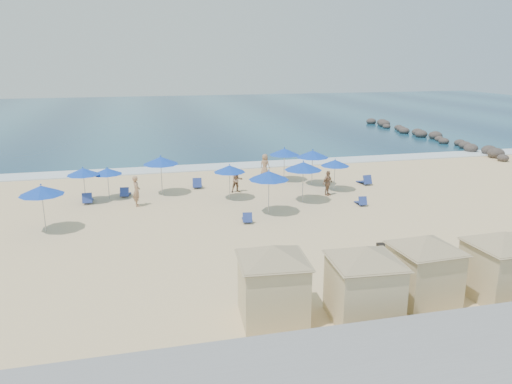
{
  "coord_description": "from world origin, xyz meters",
  "views": [
    {
      "loc": [
        -7.62,
        -24.08,
        8.72
      ],
      "look_at": [
        -0.91,
        3.0,
        1.17
      ],
      "focal_mm": 35.0,
      "sensor_mm": 36.0,
      "label": 1
    }
  ],
  "objects_px": {
    "umbrella_6": "(313,154)",
    "beachgoer_3": "(265,165)",
    "umbrella_3": "(161,161)",
    "umbrella_8": "(284,152)",
    "umbrella_7": "(303,166)",
    "cabana_0": "(273,273)",
    "umbrella_9": "(335,163)",
    "umbrella_0": "(83,172)",
    "cabana_3": "(501,256)",
    "cabana_1": "(365,274)",
    "umbrella_2": "(107,171)",
    "umbrella_4": "(229,169)",
    "cabana_2": "(425,260)",
    "umbrella_5": "(269,175)",
    "beachgoer_2": "(328,183)",
    "rock_jetty": "(426,135)",
    "umbrella_1": "(41,190)",
    "beachgoer_0": "(136,191)",
    "trash_bin": "(388,254)",
    "beachgoer_1": "(237,180)"
  },
  "relations": [
    {
      "from": "beachgoer_0",
      "to": "cabana_3",
      "type": "bearing_deg",
      "value": -147.9
    },
    {
      "from": "cabana_1",
      "to": "umbrella_6",
      "type": "height_order",
      "value": "cabana_1"
    },
    {
      "from": "umbrella_7",
      "to": "umbrella_6",
      "type": "bearing_deg",
      "value": 62.35
    },
    {
      "from": "beachgoer_3",
      "to": "umbrella_1",
      "type": "bearing_deg",
      "value": 80.44
    },
    {
      "from": "rock_jetty",
      "to": "trash_bin",
      "type": "relative_size",
      "value": 32.64
    },
    {
      "from": "umbrella_6",
      "to": "umbrella_9",
      "type": "xyz_separation_m",
      "value": [
        0.94,
        -1.82,
        -0.31
      ]
    },
    {
      "from": "umbrella_3",
      "to": "beachgoer_1",
      "type": "distance_m",
      "value": 5.14
    },
    {
      "from": "cabana_1",
      "to": "beachgoer_2",
      "type": "xyz_separation_m",
      "value": [
        4.82,
        15.26,
        -0.88
      ]
    },
    {
      "from": "umbrella_2",
      "to": "umbrella_8",
      "type": "relative_size",
      "value": 0.84
    },
    {
      "from": "umbrella_6",
      "to": "beachgoer_3",
      "type": "height_order",
      "value": "umbrella_6"
    },
    {
      "from": "umbrella_2",
      "to": "beachgoer_2",
      "type": "xyz_separation_m",
      "value": [
        13.8,
        -2.53,
        -0.99
      ]
    },
    {
      "from": "umbrella_8",
      "to": "cabana_0",
      "type": "bearing_deg",
      "value": -108.15
    },
    {
      "from": "cabana_3",
      "to": "beachgoer_3",
      "type": "distance_m",
      "value": 21.78
    },
    {
      "from": "umbrella_9",
      "to": "cabana_3",
      "type": "bearing_deg",
      "value": -90.34
    },
    {
      "from": "umbrella_2",
      "to": "cabana_2",
      "type": "bearing_deg",
      "value": -55.6
    },
    {
      "from": "cabana_3",
      "to": "umbrella_7",
      "type": "distance_m",
      "value": 14.23
    },
    {
      "from": "rock_jetty",
      "to": "cabana_1",
      "type": "bearing_deg",
      "value": -124.95
    },
    {
      "from": "umbrella_0",
      "to": "beachgoer_3",
      "type": "relative_size",
      "value": 1.38
    },
    {
      "from": "umbrella_0",
      "to": "umbrella_9",
      "type": "bearing_deg",
      "value": -3.88
    },
    {
      "from": "umbrella_7",
      "to": "beachgoer_1",
      "type": "distance_m",
      "value": 4.98
    },
    {
      "from": "umbrella_1",
      "to": "umbrella_4",
      "type": "height_order",
      "value": "umbrella_1"
    },
    {
      "from": "rock_jetty",
      "to": "umbrella_4",
      "type": "bearing_deg",
      "value": -143.75
    },
    {
      "from": "cabana_2",
      "to": "umbrella_5",
      "type": "height_order",
      "value": "cabana_2"
    },
    {
      "from": "umbrella_3",
      "to": "cabana_1",
      "type": "bearing_deg",
      "value": -72.71
    },
    {
      "from": "umbrella_8",
      "to": "umbrella_2",
      "type": "bearing_deg",
      "value": -171.09
    },
    {
      "from": "umbrella_0",
      "to": "umbrella_3",
      "type": "xyz_separation_m",
      "value": [
        4.74,
        0.76,
        0.3
      ]
    },
    {
      "from": "cabana_1",
      "to": "umbrella_2",
      "type": "height_order",
      "value": "cabana_1"
    },
    {
      "from": "umbrella_4",
      "to": "umbrella_6",
      "type": "distance_m",
      "value": 6.69
    },
    {
      "from": "rock_jetty",
      "to": "beachgoer_2",
      "type": "height_order",
      "value": "beachgoer_2"
    },
    {
      "from": "umbrella_7",
      "to": "beachgoer_2",
      "type": "xyz_separation_m",
      "value": [
        2.07,
        1.06,
        -1.46
      ]
    },
    {
      "from": "umbrella_9",
      "to": "umbrella_0",
      "type": "bearing_deg",
      "value": 176.12
    },
    {
      "from": "cabana_2",
      "to": "umbrella_9",
      "type": "xyz_separation_m",
      "value": [
        2.99,
        15.54,
        0.29
      ]
    },
    {
      "from": "umbrella_7",
      "to": "beachgoer_3",
      "type": "height_order",
      "value": "umbrella_7"
    },
    {
      "from": "umbrella_8",
      "to": "umbrella_9",
      "type": "relative_size",
      "value": 1.13
    },
    {
      "from": "umbrella_0",
      "to": "rock_jetty",
      "type": "bearing_deg",
      "value": 26.78
    },
    {
      "from": "umbrella_5",
      "to": "beachgoer_1",
      "type": "height_order",
      "value": "umbrella_5"
    },
    {
      "from": "umbrella_6",
      "to": "umbrella_8",
      "type": "height_order",
      "value": "umbrella_6"
    },
    {
      "from": "cabana_0",
      "to": "beachgoer_2",
      "type": "xyz_separation_m",
      "value": [
        7.78,
        14.44,
        -0.87
      ]
    },
    {
      "from": "cabana_0",
      "to": "umbrella_8",
      "type": "xyz_separation_m",
      "value": [
        6.19,
        18.88,
        0.47
      ]
    },
    {
      "from": "umbrella_3",
      "to": "umbrella_8",
      "type": "bearing_deg",
      "value": 10.26
    },
    {
      "from": "umbrella_4",
      "to": "umbrella_5",
      "type": "relative_size",
      "value": 0.87
    },
    {
      "from": "cabana_2",
      "to": "umbrella_1",
      "type": "relative_size",
      "value": 1.78
    },
    {
      "from": "umbrella_5",
      "to": "umbrella_6",
      "type": "bearing_deg",
      "value": 50.51
    },
    {
      "from": "cabana_0",
      "to": "cabana_3",
      "type": "height_order",
      "value": "cabana_0"
    },
    {
      "from": "cabana_3",
      "to": "rock_jetty",
      "type": "bearing_deg",
      "value": 61.53
    },
    {
      "from": "cabana_1",
      "to": "umbrella_3",
      "type": "xyz_separation_m",
      "value": [
        -5.63,
        18.1,
        0.57
      ]
    },
    {
      "from": "cabana_1",
      "to": "cabana_3",
      "type": "xyz_separation_m",
      "value": [
        5.61,
        0.28,
        -0.05
      ]
    },
    {
      "from": "cabana_1",
      "to": "umbrella_0",
      "type": "distance_m",
      "value": 20.21
    },
    {
      "from": "trash_bin",
      "to": "cabana_1",
      "type": "relative_size",
      "value": 0.17
    },
    {
      "from": "umbrella_8",
      "to": "umbrella_4",
      "type": "bearing_deg",
      "value": -141.18
    }
  ]
}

